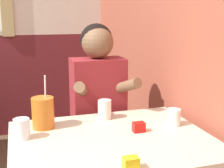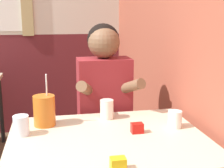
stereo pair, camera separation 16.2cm
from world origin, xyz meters
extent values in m
cube|color=#9E4C38|center=(1.20, 1.25, 1.35)|extent=(0.06, 4.50, 2.70)
cube|color=maroon|center=(0.00, 2.53, 0.55)|extent=(5.33, 0.06, 1.10)
cube|color=beige|center=(0.64, 0.38, 0.72)|extent=(0.96, 0.77, 0.04)
cylinder|color=black|center=(1.08, 0.72, 0.35)|extent=(0.04, 0.04, 0.70)
cylinder|color=black|center=(-0.14, 2.22, 0.35)|extent=(0.04, 0.04, 0.70)
cube|color=maroon|center=(0.72, 0.93, 0.76)|extent=(0.34, 0.20, 0.58)
sphere|color=black|center=(0.72, 0.95, 1.16)|extent=(0.21, 0.21, 0.21)
sphere|color=brown|center=(0.72, 0.93, 1.14)|extent=(0.20, 0.20, 0.20)
cylinder|color=brown|center=(0.58, 0.79, 0.88)|extent=(0.14, 0.27, 0.15)
cylinder|color=brown|center=(0.85, 0.79, 0.88)|extent=(0.14, 0.27, 0.15)
cylinder|color=#C6661E|center=(0.34, 0.61, 0.82)|extent=(0.12, 0.12, 0.16)
cylinder|color=white|center=(0.35, 0.61, 0.95)|extent=(0.01, 0.04, 0.14)
cylinder|color=silver|center=(0.22, 0.49, 0.78)|extent=(0.08, 0.08, 0.10)
cylinder|color=silver|center=(1.01, 0.44, 0.78)|extent=(0.07, 0.07, 0.09)
cylinder|color=silver|center=(0.68, 0.66, 0.79)|extent=(0.08, 0.08, 0.11)
cube|color=#B7140F|center=(0.79, 0.41, 0.76)|extent=(0.06, 0.04, 0.05)
cube|color=yellow|center=(0.62, 0.05, 0.76)|extent=(0.06, 0.04, 0.05)
camera|label=1|loc=(0.22, -0.98, 1.32)|focal=50.00mm
camera|label=2|loc=(0.38, -1.02, 1.32)|focal=50.00mm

